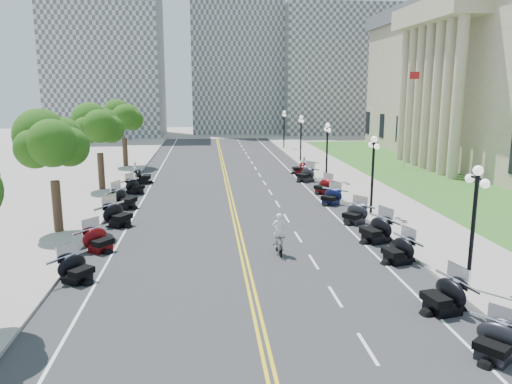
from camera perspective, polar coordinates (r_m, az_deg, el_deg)
name	(u,v)px	position (r m, az deg, el deg)	size (l,w,h in m)	color
ground	(240,239)	(27.07, -1.87, -5.36)	(160.00, 160.00, 0.00)	gray
road	(231,199)	(36.73, -2.91, -0.78)	(16.00, 90.00, 0.01)	#333335
centerline_yellow_a	(229,199)	(36.72, -3.10, -0.77)	(0.12, 90.00, 0.00)	yellow
centerline_yellow_b	(232,199)	(36.73, -2.73, -0.76)	(0.12, 90.00, 0.00)	yellow
edge_line_north	(316,197)	(37.57, 6.88, -0.55)	(0.12, 90.00, 0.00)	white
edge_line_south	(142,201)	(36.99, -12.87, -0.96)	(0.12, 90.00, 0.00)	white
lane_dash_3	(368,348)	(16.67, 12.65, -17.05)	(0.12, 2.00, 0.00)	white
lane_dash_4	(335,296)	(20.11, 9.04, -11.70)	(0.12, 2.00, 0.00)	white
lane_dash_5	(314,262)	(23.73, 6.60, -7.91)	(0.12, 2.00, 0.00)	white
lane_dash_6	(298,237)	(27.45, 4.84, -5.13)	(0.12, 2.00, 0.00)	white
lane_dash_7	(287,218)	(31.24, 3.51, -3.01)	(0.12, 2.00, 0.00)	white
lane_dash_8	(278,204)	(35.08, 2.48, -1.36)	(0.12, 2.00, 0.00)	white
lane_dash_9	(270,192)	(38.95, 1.65, -0.03)	(0.12, 2.00, 0.00)	white
lane_dash_10	(264,183)	(42.84, 0.97, 1.06)	(0.12, 2.00, 0.00)	white
lane_dash_11	(260,175)	(46.76, 0.41, 1.97)	(0.12, 2.00, 0.00)	white
lane_dash_12	(255,168)	(50.68, -0.07, 2.73)	(0.12, 2.00, 0.00)	white
lane_dash_13	(252,163)	(54.62, -0.48, 3.39)	(0.12, 2.00, 0.00)	white
lane_dash_14	(249,158)	(58.56, -0.84, 3.96)	(0.12, 2.00, 0.00)	white
lane_dash_15	(246,153)	(62.52, -1.15, 4.45)	(0.12, 2.00, 0.00)	white
lane_dash_16	(244,149)	(66.47, -1.42, 4.89)	(0.12, 2.00, 0.00)	white
lane_dash_17	(242,146)	(70.44, -1.67, 5.28)	(0.12, 2.00, 0.00)	white
lane_dash_18	(240,143)	(74.40, -1.88, 5.62)	(0.12, 2.00, 0.00)	white
lane_dash_19	(238,140)	(78.37, -2.08, 5.93)	(0.12, 2.00, 0.00)	white
sidewalk_north	(369,195)	(38.64, 12.83, -0.32)	(5.00, 90.00, 0.15)	#9E9991
sidewalk_south	(84,201)	(37.72, -19.06, -0.97)	(5.00, 90.00, 0.15)	#9E9991
lawn	(415,176)	(48.48, 17.73, 1.80)	(9.00, 60.00, 0.10)	#356023
distant_block_a	(106,57)	(89.46, -16.72, 14.51)	(18.00, 14.00, 26.00)	gray
distant_block_b	(236,49)	(94.25, -2.29, 16.04)	(16.00, 12.00, 30.00)	gray
distant_block_c	(337,71)	(93.90, 9.20, 13.47)	(20.00, 14.00, 22.00)	gray
street_lamp_1	(473,229)	(21.26, 23.53, -3.87)	(0.50, 1.20, 4.90)	black
street_lamp_2	(372,176)	(31.99, 13.17, 1.79)	(0.50, 1.20, 4.90)	black
street_lamp_3	(327,152)	(43.39, 8.11, 4.54)	(0.50, 1.20, 4.90)	black
street_lamp_4	(301,138)	(55.05, 5.15, 6.12)	(0.50, 1.20, 4.90)	black
street_lamp_5	(284,130)	(66.83, 3.22, 7.14)	(0.50, 1.20, 4.90)	black
flagpole	(407,119)	(51.79, 16.84, 7.98)	(1.10, 0.20, 10.00)	silver
tree_2	(52,149)	(29.21, -22.25, 4.56)	(4.80, 4.80, 9.20)	#235619
tree_3	(99,131)	(40.80, -17.54, 6.70)	(4.80, 4.80, 9.20)	#235619
tree_4	(123,121)	(52.58, -14.91, 7.87)	(4.80, 4.80, 9.20)	#235619
motorcycle_n_2	(496,341)	(17.03, 25.73, -15.06)	(1.77, 1.77, 1.24)	black
motorcycle_n_3	(443,294)	(19.54, 20.64, -10.87)	(2.01, 2.01, 1.40)	black
motorcycle_n_4	(398,249)	(24.18, 15.94, -6.28)	(1.91, 1.91, 1.34)	black
motorcycle_n_5	(376,228)	(27.05, 13.55, -4.07)	(2.12, 2.12, 1.49)	black
motorcycle_n_6	(355,213)	(30.46, 11.21, -2.35)	(1.88, 1.88, 1.31)	black
motorcycle_n_7	(331,196)	(35.08, 8.57, -0.45)	(1.80, 1.80, 1.26)	black
motorcycle_n_8	(323,186)	(38.71, 7.70, 0.73)	(1.80, 1.80, 1.26)	#590A0C
motorcycle_n_9	(305,174)	(43.55, 5.64, 2.10)	(2.01, 2.01, 1.40)	black
motorcycle_n_10	(299,167)	(47.50, 4.93, 2.84)	(1.80, 1.80, 1.26)	#590A0C
motorcycle_s_4	(76,267)	(22.35, -19.84, -8.11)	(1.83, 1.83, 1.28)	black
motorcycle_s_5	(99,239)	(26.03, -17.55, -5.11)	(1.89, 1.89, 1.32)	#590A0C
motorcycle_s_6	(118,214)	(30.39, -15.54, -2.43)	(2.12, 2.12, 1.49)	black
motorcycle_s_7	(124,198)	(34.72, -14.83, -0.64)	(2.13, 2.13, 1.49)	black
motorcycle_s_8	(135,186)	(39.49, -13.66, 0.72)	(1.80, 1.80, 1.26)	black
motorcycle_s_9	(142,175)	(43.53, -12.85, 1.88)	(2.06, 2.06, 1.44)	black
bicycle	(279,244)	(24.46, 2.60, -5.99)	(0.48, 1.71, 1.03)	#A51414
cyclist_rider	(279,217)	(24.07, 2.63, -2.87)	(0.63, 0.41, 1.73)	silver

